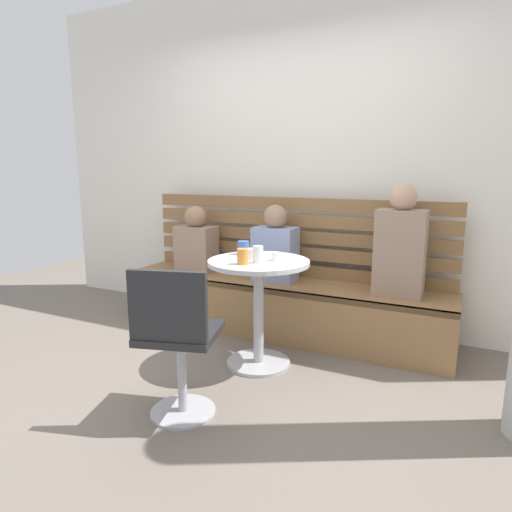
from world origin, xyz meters
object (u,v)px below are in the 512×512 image
Objects in this scene: cup_espresso_small at (275,256)px; cup_mug_blue at (243,248)px; booth_bench at (279,307)px; person_adult at (400,246)px; cafe_table at (259,292)px; cup_ceramic_white at (251,254)px; white_chair at (176,338)px; cup_tumbler_orange at (243,257)px; person_child_left at (196,243)px; cup_water_clear at (258,254)px; person_child_middle at (275,248)px.

cup_mug_blue is (-0.29, 0.09, 0.02)m from cup_espresso_small.
person_adult reaches higher than booth_bench.
booth_bench is 0.82m from cup_espresso_small.
cafe_table is 7.79× the size of cup_mug_blue.
cup_ceramic_white is at bearing -44.65° from cup_mug_blue.
white_chair is 8.50× the size of cup_tumbler_orange.
person_adult reaches higher than white_chair.
cup_tumbler_orange is (-0.84, -0.79, -0.01)m from person_adult.
person_adult is at bearing 58.19° from white_chair.
white_chair is 10.63× the size of cup_ceramic_white.
person_child_left is 1.20m from cup_water_clear.
booth_bench is at bearing 100.31° from cafe_table.
person_adult is 1.07m from cup_ceramic_white.
person_adult is 1.74m from person_child_left.
cup_water_clear is (0.12, 0.74, 0.33)m from white_chair.
booth_bench is 0.74m from cup_mug_blue.
person_child_left is 10.37× the size of cup_espresso_small.
cup_ceramic_white is (0.05, -0.60, 0.55)m from booth_bench.
cup_mug_blue is at bearing -92.92° from person_child_middle.
person_child_left is 6.11× the size of cup_mug_blue.
cafe_table is (0.11, -0.61, 0.30)m from booth_bench.
person_adult reaches higher than cup_tumbler_orange.
booth_bench is 48.21× the size of cup_espresso_small.
cup_tumbler_orange is (0.05, 0.65, 0.33)m from white_chair.
cup_tumbler_orange is 1.05× the size of cup_mug_blue.
cup_mug_blue reaches higher than cafe_table.
cafe_table is at bearing 78.65° from cup_tumbler_orange.
booth_bench is at bearing 94.87° from cup_ceramic_white.
cup_mug_blue is at bearing -99.22° from booth_bench.
white_chair is 1.38× the size of person_child_middle.
white_chair is 0.88m from cup_ceramic_white.
person_child_middle is at bearing 179.42° from person_adult.
cup_water_clear is at bearing -36.79° from person_child_left.
booth_bench is 4.37× the size of person_child_middle.
cup_ceramic_white is at bearing 136.32° from cup_water_clear.
person_child_middle is at bearing -0.22° from person_child_left.
cup_mug_blue reaches higher than cup_ceramic_white.
cafe_table is 0.82m from white_chair.
person_child_middle is 0.51m from cup_mug_blue.
person_child_left is (-0.93, 0.64, 0.17)m from cafe_table.
cup_espresso_small is (0.21, -0.57, 0.55)m from booth_bench.
cafe_table is at bearing -36.31° from cup_mug_blue.
person_child_middle is 0.75m from cup_water_clear.
cup_water_clear is at bearing 81.05° from white_chair.
cup_mug_blue is (-0.19, 0.14, 0.27)m from cafe_table.
booth_bench is at bearing 110.62° from cup_espresso_small.
person_child_middle is 0.82m from cup_tumbler_orange.
cup_mug_blue is at bearing 135.35° from cup_ceramic_white.
cup_mug_blue is at bearing 117.19° from cup_tumbler_orange.
booth_bench is 0.91m from cup_water_clear.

